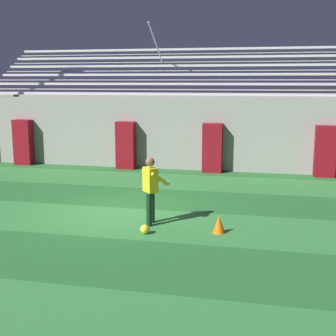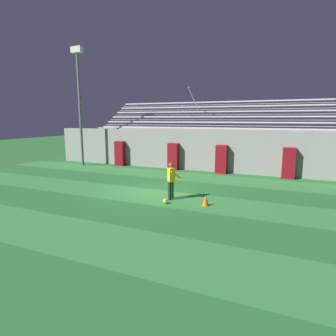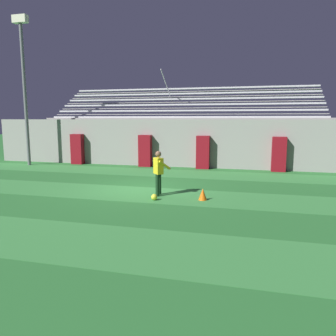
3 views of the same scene
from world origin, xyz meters
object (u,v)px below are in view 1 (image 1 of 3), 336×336
(padding_pillar_far_right, at_px, (325,151))
(goalkeeper, at_px, (151,186))
(traffic_cone, at_px, (219,224))
(padding_pillar_gate_right, at_px, (212,148))
(padding_pillar_gate_left, at_px, (126,145))
(soccer_ball, at_px, (145,229))
(padding_pillar_far_left, at_px, (23,142))

(padding_pillar_far_right, xyz_separation_m, goalkeeper, (-4.76, -7.00, 0.01))
(padding_pillar_far_right, bearing_deg, traffic_cone, -112.69)
(padding_pillar_far_right, xyz_separation_m, traffic_cone, (-3.06, -7.31, -0.73))
(padding_pillar_gate_right, height_order, traffic_cone, padding_pillar_gate_right)
(padding_pillar_far_right, bearing_deg, padding_pillar_gate_left, 180.00)
(goalkeeper, relative_size, soccer_ball, 7.59)
(traffic_cone, bearing_deg, soccer_ball, -165.22)
(soccer_ball, bearing_deg, traffic_cone, 14.78)
(padding_pillar_gate_left, xyz_separation_m, padding_pillar_far_left, (-4.50, 0.00, 0.00))
(padding_pillar_far_right, bearing_deg, goalkeeper, -124.23)
(goalkeeper, height_order, soccer_ball, goalkeeper)
(padding_pillar_gate_left, relative_size, padding_pillar_far_right, 1.00)
(padding_pillar_gate_right, xyz_separation_m, padding_pillar_far_right, (4.13, 0.00, 0.00))
(padding_pillar_gate_right, distance_m, padding_pillar_far_left, 7.98)
(goalkeeper, xyz_separation_m, soccer_ball, (0.04, -0.75, -0.84))
(goalkeeper, bearing_deg, padding_pillar_gate_right, 84.85)
(soccer_ball, distance_m, traffic_cone, 1.72)
(traffic_cone, bearing_deg, goalkeeper, 169.46)
(padding_pillar_far_right, relative_size, soccer_ball, 8.57)
(padding_pillar_gate_right, relative_size, padding_pillar_far_left, 1.00)
(padding_pillar_far_right, relative_size, traffic_cone, 4.49)
(padding_pillar_gate_right, bearing_deg, padding_pillar_far_right, 0.00)
(padding_pillar_gate_left, distance_m, padding_pillar_far_right, 7.61)
(soccer_ball, relative_size, traffic_cone, 0.52)
(padding_pillar_gate_left, xyz_separation_m, padding_pillar_far_right, (7.61, 0.00, 0.00))
(padding_pillar_gate_left, bearing_deg, padding_pillar_far_left, 180.00)
(goalkeeper, distance_m, traffic_cone, 1.89)
(soccer_ball, bearing_deg, padding_pillar_gate_right, 85.67)
(padding_pillar_gate_left, bearing_deg, traffic_cone, -58.13)
(padding_pillar_gate_left, distance_m, traffic_cone, 8.64)
(padding_pillar_far_left, xyz_separation_m, soccer_ball, (7.39, -7.75, -0.83))
(padding_pillar_far_right, distance_m, soccer_ball, 9.11)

